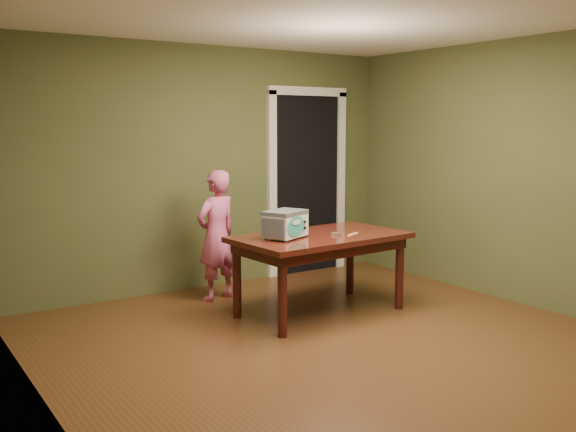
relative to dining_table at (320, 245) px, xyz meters
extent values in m
plane|color=#533317|center=(-0.39, -0.98, -0.65)|extent=(5.00, 5.00, 0.00)
cube|color=#50542D|center=(-0.39, 1.52, 0.65)|extent=(4.50, 0.02, 2.60)
cube|color=#50542D|center=(-2.64, -0.98, 0.65)|extent=(0.02, 5.00, 2.60)
cube|color=#50542D|center=(1.86, -0.98, 0.65)|extent=(0.02, 5.00, 2.60)
cube|color=white|center=(-0.39, -0.98, 1.95)|extent=(4.50, 5.00, 0.02)
cube|color=black|center=(0.91, 1.82, 0.40)|extent=(0.90, 0.60, 2.10)
cube|color=black|center=(0.91, 1.51, 0.40)|extent=(0.90, 0.02, 2.10)
cube|color=white|center=(0.41, 1.49, 0.40)|extent=(0.10, 0.06, 2.20)
cube|color=white|center=(1.41, 1.49, 0.40)|extent=(0.10, 0.06, 2.20)
cube|color=white|center=(0.91, 1.49, 1.50)|extent=(1.10, 0.06, 0.10)
cube|color=#33150B|center=(0.00, 0.00, 0.07)|extent=(1.65, 0.99, 0.05)
cube|color=#36110D|center=(0.00, 0.00, 0.00)|extent=(1.52, 0.86, 0.10)
cylinder|color=#36110D|center=(-0.68, -0.39, -0.30)|extent=(0.08, 0.08, 0.70)
cylinder|color=#36110D|center=(-0.72, 0.31, -0.30)|extent=(0.08, 0.08, 0.70)
cylinder|color=#36110D|center=(0.72, -0.31, -0.30)|extent=(0.08, 0.08, 0.70)
cylinder|color=#36110D|center=(0.68, 0.39, -0.30)|extent=(0.08, 0.08, 0.70)
cylinder|color=#4C4F54|center=(-0.48, -0.13, 0.11)|extent=(0.03, 0.03, 0.02)
cylinder|color=#4C4F54|center=(-0.56, 0.06, 0.11)|extent=(0.03, 0.03, 0.02)
cylinder|color=#4C4F54|center=(-0.20, 0.00, 0.11)|extent=(0.03, 0.03, 0.02)
cylinder|color=#4C4F54|center=(-0.28, 0.18, 0.11)|extent=(0.03, 0.03, 0.02)
cube|color=white|center=(-0.38, 0.03, 0.22)|extent=(0.45, 0.39, 0.21)
cube|color=#4C4F54|center=(-0.38, 0.03, 0.33)|extent=(0.46, 0.40, 0.03)
cube|color=#4C4F54|center=(-0.56, -0.05, 0.22)|extent=(0.11, 0.23, 0.16)
cube|color=#4C4F54|center=(-0.20, 0.10, 0.22)|extent=(0.11, 0.23, 0.16)
ellipsoid|color=teal|center=(-0.35, -0.11, 0.22)|extent=(0.26, 0.12, 0.18)
cylinder|color=black|center=(-0.22, -0.06, 0.25)|extent=(0.03, 0.02, 0.03)
cylinder|color=black|center=(-0.22, -0.06, 0.19)|extent=(0.02, 0.02, 0.02)
cylinder|color=silver|center=(0.10, -0.10, 0.11)|extent=(0.10, 0.10, 0.02)
cylinder|color=#53331B|center=(0.10, -0.10, 0.12)|extent=(0.09, 0.09, 0.01)
cube|color=#FFD66E|center=(0.26, -0.16, 0.10)|extent=(0.17, 0.10, 0.01)
imported|color=#CB5382|center=(-0.58, 0.97, 0.01)|extent=(0.54, 0.43, 1.32)
camera|label=1|loc=(-3.50, -4.72, 1.11)|focal=40.00mm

